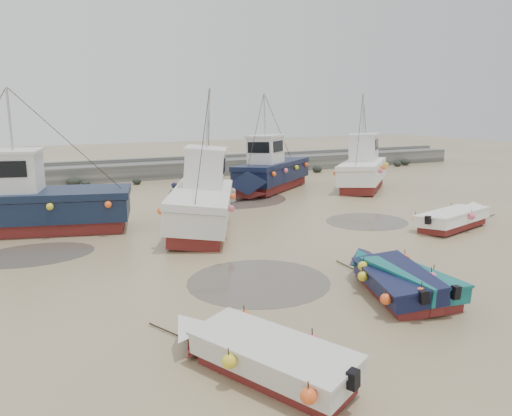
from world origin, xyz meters
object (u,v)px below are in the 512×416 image
Objects in this scene: dinghy_2 at (402,276)px; cabin_boat_3 at (365,168)px; cabin_boat_0 at (27,203)px; cabin_boat_2 at (269,171)px; dinghy_0 at (260,349)px; dinghy_3 at (457,216)px; person at (175,217)px; dinghy_1 at (394,275)px; cabin_boat_1 at (201,199)px.

dinghy_2 is 19.49m from cabin_boat_3.
cabin_boat_0 and cabin_boat_2 have the same top height.
dinghy_0 is 0.76× the size of cabin_boat_3.
dinghy_0 is at bearing -76.74° from dinghy_3.
person is at bearing -140.94° from dinghy_3.
dinghy_1 is 1.03× the size of dinghy_2.
cabin_boat_2 is (4.82, 17.87, 0.78)m from dinghy_2.
cabin_boat_2 is at bearing 178.84° from dinghy_3.
dinghy_2 is at bearing -71.90° from dinghy_3.
cabin_boat_0 is 1.07× the size of cabin_boat_1.
dinghy_0 is 6.17m from dinghy_2.
dinghy_2 is at bearing -128.26° from cabin_boat_0.
dinghy_1 is at bearing 93.79° from person.
cabin_boat_0 is 1.20× the size of cabin_boat_2.
cabin_boat_1 is at bearing 51.27° from dinghy_0.
cabin_boat_2 reaches higher than dinghy_2.
cabin_boat_1 is at bearing 98.12° from cabin_boat_2.
cabin_boat_0 is 15.34m from cabin_boat_2.
cabin_boat_3 is at bearing 47.26° from cabin_boat_1.
dinghy_2 is (5.77, 2.20, 0.01)m from dinghy_0.
dinghy_2 is 18.52m from cabin_boat_2.
dinghy_2 is 0.55× the size of cabin_boat_1.
dinghy_3 is 0.60× the size of cabin_boat_0.
cabin_boat_0 is at bearing -125.35° from cabin_boat_3.
cabin_boat_3 reaches higher than person.
dinghy_1 and dinghy_3 have the same top height.
person is at bearing 120.44° from dinghy_1.
dinghy_0 is at bearing -158.56° from dinghy_2.
dinghy_1 is at bearing -73.13° from dinghy_3.
cabin_boat_0 reaches higher than dinghy_1.
dinghy_0 is 0.53× the size of cabin_boat_0.
cabin_boat_2 is (14.48, 5.05, 0.02)m from cabin_boat_0.
cabin_boat_0 is 7.52m from cabin_boat_1.
dinghy_0 is 12.96m from cabin_boat_1.
dinghy_0 is 15.53m from cabin_boat_0.
person is (6.68, 0.30, -1.32)m from cabin_boat_0.
cabin_boat_3 reaches higher than dinghy_1.
dinghy_1 is at bearing -1.73° from dinghy_0.
cabin_boat_1 is at bearing -131.03° from dinghy_3.
dinghy_1 is 0.22m from dinghy_2.
cabin_boat_3 is (3.12, 10.80, 0.85)m from dinghy_3.
cabin_boat_0 and cabin_boat_3 have the same top height.
dinghy_3 is at bearing 33.77° from dinghy_2.
dinghy_2 is 0.86× the size of dinghy_3.
dinghy_3 is at bearing 156.50° from cabin_boat_2.
dinghy_0 is 3.20× the size of person.
cabin_boat_1 and cabin_boat_2 have the same top height.
dinghy_2 is 13.46m from person.
dinghy_2 and dinghy_3 have the same top height.
person is at bearing 103.32° from dinghy_2.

